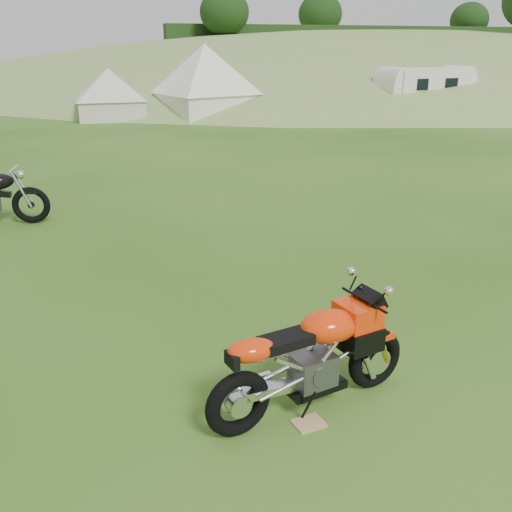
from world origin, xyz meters
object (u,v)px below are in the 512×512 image
object	(u,v)px
caravan	(424,91)
tent_mid	(205,83)
sport_motorcycle	(312,351)
tent_left	(110,91)
plywood_board	(309,423)

from	to	relation	value
caravan	tent_mid	bearing A→B (deg)	163.97
sport_motorcycle	tent_mid	size ratio (longest dim) A/B	0.56
tent_left	caravan	world-z (taller)	tent_left
sport_motorcycle	tent_left	bearing A→B (deg)	78.20
plywood_board	caravan	size ratio (longest dim) A/B	0.06
plywood_board	tent_mid	bearing A→B (deg)	78.49
sport_motorcycle	caravan	distance (m)	22.18
tent_left	caravan	xyz separation A→B (m)	(12.84, -2.83, -0.12)
sport_motorcycle	tent_mid	bearing A→B (deg)	67.47
plywood_board	tent_left	size ratio (longest dim) A/B	0.09
tent_left	caravan	size ratio (longest dim) A/B	0.61
tent_mid	caravan	xyz separation A→B (m)	(9.05, -2.11, -0.41)
caravan	plywood_board	bearing A→B (deg)	-128.90
sport_motorcycle	tent_mid	distance (m)	20.45
tent_left	caravan	bearing A→B (deg)	-10.56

